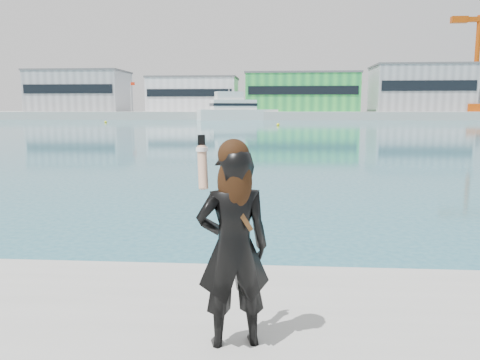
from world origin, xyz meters
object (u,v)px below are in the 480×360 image
Objects in this scene: buoy_near at (278,126)px; woman at (233,242)px; motor_yacht at (235,110)px; buoy_far at (106,123)px.

buoy_near is 0.30× the size of woman.
buoy_near is at bearing -104.76° from woman.
woman is at bearing -105.07° from motor_yacht.
buoy_far is (-23.35, -25.04, -2.52)m from motor_yacht.
motor_yacht is 12.08× the size of woman.
motor_yacht is at bearing 47.00° from buoy_far.
motor_yacht reaches higher than buoy_near.
motor_yacht is at bearing -99.31° from woman.
buoy_near and buoy_far have the same top height.
buoy_far is at bearing -152.81° from motor_yacht.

